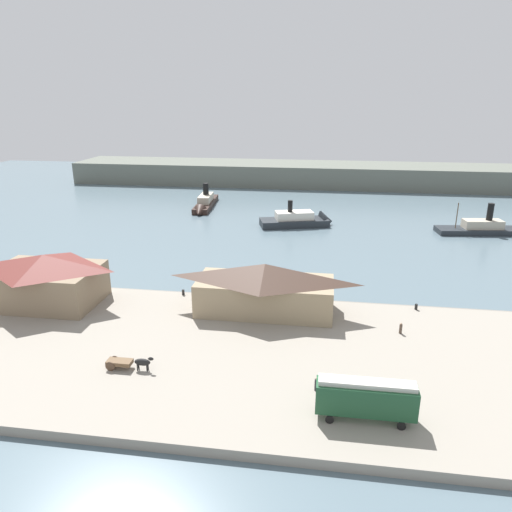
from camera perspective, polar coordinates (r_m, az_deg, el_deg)
The scene contains 15 objects.
ground_plane at distance 83.07m, azimuth 2.18°, elevation -4.68°, with size 320.00×320.00×0.00m, color slate.
quay_promenade at distance 63.30m, azimuth -0.05°, elevation -12.01°, with size 110.00×36.00×1.20m, color gray.
seawall_edge at distance 79.59m, azimuth 1.90°, elevation -5.37°, with size 110.00×0.80×1.00m, color slate.
ferry_shed_west_terminal at distance 82.60m, azimuth -23.85°, elevation -2.51°, with size 16.55×11.53×8.14m.
ferry_shed_central_terminal at distance 72.67m, azimuth 1.07°, elevation -3.80°, with size 21.07×9.01×7.76m.
street_tram at distance 51.58m, azimuth 13.02°, elevation -16.17°, with size 10.11×2.52×4.56m.
horse_cart at distance 61.31m, azimuth -15.11°, elevation -12.18°, with size 5.91×1.53×1.87m.
pedestrian_walking_east at distance 70.39m, azimuth 16.94°, elevation -8.30°, with size 0.40×0.40×1.63m.
pedestrian_by_tram at distance 56.01m, azimuth 7.24°, elevation -15.02°, with size 0.42×0.42×1.69m.
mooring_post_west at distance 78.68m, azimuth 18.63°, elevation -5.78°, with size 0.44×0.44×0.90m, color black.
mooring_post_center_east at distance 80.81m, azimuth -8.71°, elevation -4.31°, with size 0.44×0.44×0.90m, color black.
ferry_approaching_west at distance 147.53m, azimuth -6.19°, elevation 6.23°, with size 6.29×25.03×8.45m.
ferry_departing_north at distance 127.29m, azimuth 5.58°, elevation 4.26°, with size 20.32×11.31×8.87m.
ferry_outer_harbor at distance 133.71m, azimuth 26.70°, elevation 2.92°, with size 24.69×8.46×9.68m.
far_headland at distance 188.26m, azimuth 5.94°, elevation 9.73°, with size 180.00×24.00×8.00m, color #60665B.
Camera 1 is at (8.00, -75.86, 32.89)m, focal length 33.41 mm.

